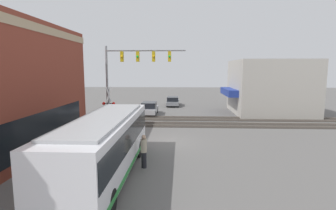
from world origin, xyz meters
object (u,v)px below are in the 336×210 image
object	(u,v)px
parked_car_silver	(149,109)
parked_car_grey	(173,101)
crossing_signal	(109,104)
city_bus	(105,144)
pedestrian_at_crossing	(124,119)
pedestrian_near_bus	(144,151)

from	to	relation	value
parked_car_silver	parked_car_grey	world-z (taller)	parked_car_silver
parked_car_grey	crossing_signal	bearing A→B (deg)	160.74
city_bus	parked_car_silver	distance (m)	18.43
pedestrian_at_crossing	crossing_signal	bearing A→B (deg)	91.59
city_bus	pedestrian_near_bus	xyz separation A→B (m)	(1.32, -1.74, -0.75)
crossing_signal	parked_car_silver	size ratio (longest dim) A/B	0.90
city_bus	pedestrian_at_crossing	distance (m)	10.97
city_bus	pedestrian_near_bus	bearing A→B (deg)	-52.71
parked_car_silver	pedestrian_at_crossing	bearing A→B (deg)	169.45
parked_car_grey	pedestrian_at_crossing	distance (m)	15.84
crossing_signal	parked_car_silver	distance (m)	8.25
parked_car_silver	pedestrian_near_bus	world-z (taller)	pedestrian_near_bus
parked_car_silver	pedestrian_at_crossing	world-z (taller)	pedestrian_at_crossing
parked_car_silver	parked_car_grey	distance (m)	8.18
parked_car_silver	pedestrian_at_crossing	size ratio (longest dim) A/B	2.56
crossing_signal	pedestrian_at_crossing	xyz separation A→B (m)	(0.04, -1.36, -1.46)
city_bus	parked_car_silver	size ratio (longest dim) A/B	2.48
city_bus	parked_car_silver	xyz separation A→B (m)	(18.41, -0.00, -1.02)
city_bus	pedestrian_near_bus	distance (m)	2.31
parked_car_silver	pedestrian_near_bus	size ratio (longest dim) A/B	2.28
parked_car_silver	pedestrian_near_bus	xyz separation A→B (m)	(-17.08, -1.74, 0.26)
crossing_signal	pedestrian_near_bus	world-z (taller)	crossing_signal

